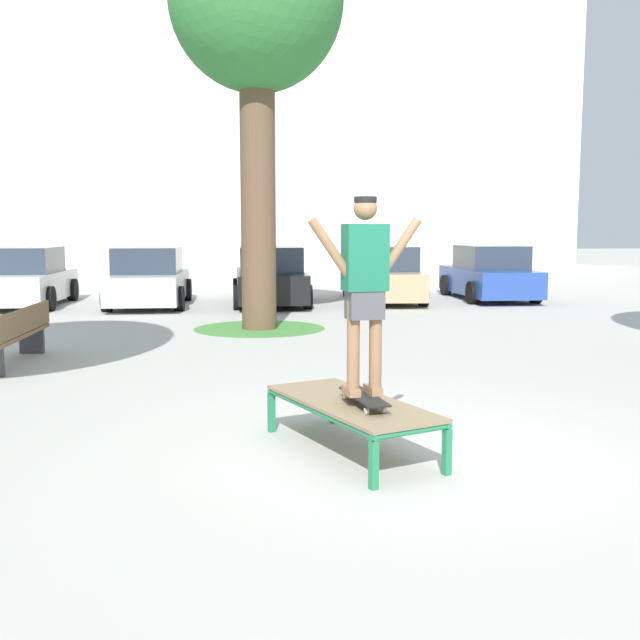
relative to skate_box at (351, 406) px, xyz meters
The scene contains 13 objects.
ground_plane 0.58m from the skate_box, 25.91° to the right, with size 120.00×120.00×0.00m, color #B7B5AD.
building_facade 34.00m from the skate_box, 90.68° to the left, with size 40.38×4.00×14.78m, color silver.
skate_box is the anchor object (origin of this frame).
skateboard 0.25m from the skate_box, 71.88° to the right, with size 0.27×0.82×0.09m.
skater 1.14m from the skate_box, 71.78° to the right, with size 1.00×0.31×1.69m.
tree_mid_back 10.04m from the skate_box, 89.70° to the left, with size 3.31×3.31×8.01m.
grass_patch_mid_back 8.31m from the skate_box, 89.70° to the left, with size 2.59×2.59×0.01m, color #47893D.
car_white 14.67m from the skate_box, 111.37° to the left, with size 2.15×4.31×1.50m.
car_silver 13.30m from the skate_box, 99.80° to the left, with size 2.17×4.32×1.50m.
car_black 13.02m from the skate_box, 86.41° to the left, with size 2.13×4.31×1.50m.
car_tan 13.66m from the skate_box, 73.45° to the left, with size 2.31×4.38×1.50m.
car_blue 14.95m from the skate_box, 62.20° to the left, with size 2.18×4.33×1.50m.
park_bench 6.37m from the skate_box, 127.19° to the left, with size 0.67×2.43×0.83m.
Camera 1 is at (-1.82, -6.12, 1.98)m, focal length 41.85 mm.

